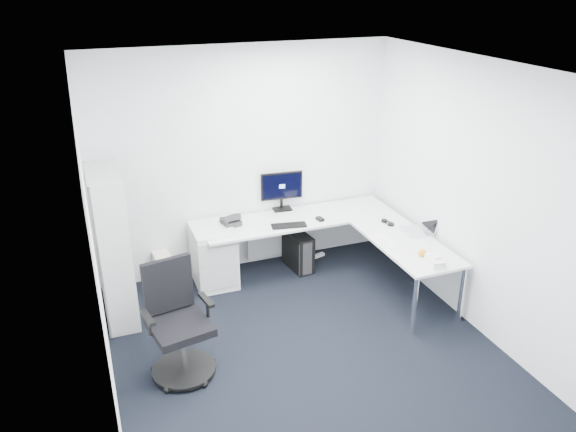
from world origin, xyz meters
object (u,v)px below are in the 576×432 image
object	(u,v)px
bookshelf	(113,247)
task_chair	(180,324)
l_desk	(309,255)
monitor	(282,191)
laptop	(415,223)

from	to	relation	value
bookshelf	task_chair	size ratio (longest dim) A/B	1.51
l_desk	monitor	world-z (taller)	monitor
bookshelf	monitor	size ratio (longest dim) A/B	3.14
task_chair	monitor	distance (m)	2.46
l_desk	laptop	size ratio (longest dim) A/B	7.16
task_chair	laptop	xyz separation A→B (m)	(2.80, 0.64, 0.27)
task_chair	laptop	size ratio (longest dim) A/B	3.28
bookshelf	l_desk	bearing A→B (deg)	-1.32
task_chair	laptop	distance (m)	2.88
bookshelf	task_chair	bearing A→B (deg)	-70.04
bookshelf	laptop	bearing A→B (deg)	-10.02
l_desk	monitor	distance (m)	0.88
l_desk	task_chair	world-z (taller)	task_chair
l_desk	laptop	distance (m)	1.27
monitor	laptop	world-z (taller)	monitor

